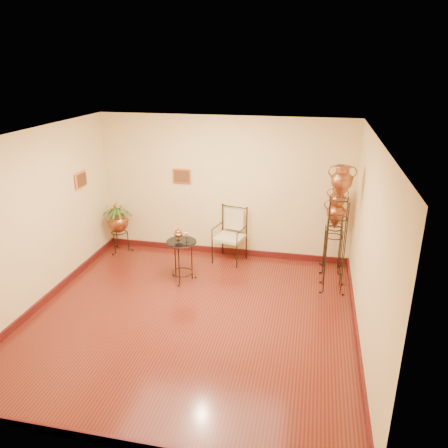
% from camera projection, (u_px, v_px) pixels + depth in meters
% --- Properties ---
extents(ground, '(5.00, 5.00, 0.00)m').
position_uv_depth(ground, '(191.00, 318.00, 6.78)').
color(ground, maroon).
rests_on(ground, ground).
extents(room_shell, '(5.02, 5.02, 2.81)m').
position_uv_depth(room_shell, '(187.00, 212.00, 6.18)').
color(room_shell, beige).
rests_on(room_shell, ground).
extents(amphora_tall, '(0.53, 0.53, 2.22)m').
position_uv_depth(amphora_tall, '(337.00, 229.00, 7.23)').
color(amphora_tall, black).
rests_on(amphora_tall, ground).
extents(amphora_mid, '(0.48, 0.48, 1.64)m').
position_uv_depth(amphora_mid, '(334.00, 230.00, 8.02)').
color(amphora_mid, black).
rests_on(amphora_mid, ground).
extents(amphora_short, '(0.47, 0.47, 1.42)m').
position_uv_depth(amphora_short, '(334.00, 235.00, 8.08)').
color(amphora_short, black).
rests_on(amphora_short, ground).
extents(planter_urn, '(0.85, 0.85, 1.22)m').
position_uv_depth(planter_urn, '(118.00, 220.00, 8.92)').
color(planter_urn, black).
rests_on(planter_urn, ground).
extents(armchair, '(0.71, 0.68, 1.08)m').
position_uv_depth(armchair, '(230.00, 236.00, 8.52)').
color(armchair, black).
rests_on(armchair, ground).
extents(side_table, '(0.54, 0.54, 0.97)m').
position_uv_depth(side_table, '(182.00, 260.00, 7.80)').
color(side_table, black).
rests_on(side_table, ground).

